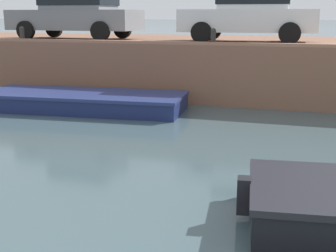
% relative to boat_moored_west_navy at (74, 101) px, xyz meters
% --- Properties ---
extents(ground_plane, '(400.00, 400.00, 0.00)m').
position_rel_boat_moored_west_navy_xyz_m(ground_plane, '(4.26, -4.29, -0.23)').
color(ground_plane, '#3D5156').
extents(far_quay_wall, '(60.00, 6.00, 1.65)m').
position_rel_boat_moored_west_navy_xyz_m(far_quay_wall, '(4.26, 4.52, 0.59)').
color(far_quay_wall, brown).
rests_on(far_quay_wall, ground).
extents(far_wall_coping, '(60.00, 0.24, 0.08)m').
position_rel_boat_moored_west_navy_xyz_m(far_wall_coping, '(4.26, 1.64, 1.46)').
color(far_wall_coping, '#9F6C52').
rests_on(far_wall_coping, far_quay_wall).
extents(boat_moored_west_navy, '(6.43, 2.26, 0.46)m').
position_rel_boat_moored_west_navy_xyz_m(boat_moored_west_navy, '(0.00, 0.00, 0.00)').
color(boat_moored_west_navy, navy).
rests_on(boat_moored_west_navy, ground).
extents(car_leftmost_grey, '(4.32, 1.94, 1.54)m').
position_rel_boat_moored_west_navy_xyz_m(car_leftmost_grey, '(-1.59, 3.34, 2.26)').
color(car_leftmost_grey, slate).
rests_on(car_leftmost_grey, far_quay_wall).
extents(car_left_inner_white, '(4.00, 2.14, 1.54)m').
position_rel_boat_moored_west_navy_xyz_m(car_left_inner_white, '(4.09, 3.35, 2.26)').
color(car_left_inner_white, white).
rests_on(car_left_inner_white, far_quay_wall).
extents(mooring_bollard_west, '(0.15, 0.15, 0.45)m').
position_rel_boat_moored_west_navy_xyz_m(mooring_bollard_west, '(-2.63, 1.77, 1.66)').
color(mooring_bollard_west, '#2D2B28').
rests_on(mooring_bollard_west, far_quay_wall).
extents(mooring_bollard_mid, '(0.15, 0.15, 0.45)m').
position_rel_boat_moored_west_navy_xyz_m(mooring_bollard_mid, '(3.33, 1.77, 1.66)').
color(mooring_bollard_mid, '#2D2B28').
rests_on(mooring_bollard_mid, far_quay_wall).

